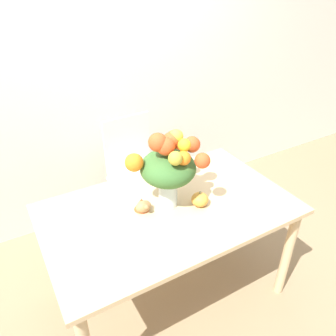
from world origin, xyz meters
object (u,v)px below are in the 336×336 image
turkey_figurine (142,205)px  dining_chair_near_window (136,174)px  flower_vase (169,165)px  pumpkin (200,199)px

turkey_figurine → dining_chair_near_window: size_ratio=0.13×
dining_chair_near_window → turkey_figurine: bearing=-114.8°
turkey_figurine → dining_chair_near_window: (0.28, 0.72, -0.28)m
flower_vase → turkey_figurine: (-0.16, 0.03, -0.23)m
flower_vase → dining_chair_near_window: 0.91m
flower_vase → turkey_figurine: bearing=170.7°
turkey_figurine → pumpkin: bearing=-21.6°
turkey_figurine → dining_chair_near_window: 0.82m
pumpkin → dining_chair_near_window: bearing=92.1°
flower_vase → pumpkin: size_ratio=4.72×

